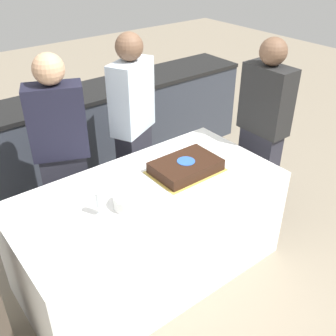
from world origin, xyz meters
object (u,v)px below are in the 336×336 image
Objects in this scene: wine_glass at (100,200)px; person_standing_back at (62,154)px; person_cutting_cake at (133,128)px; person_seated_right at (262,133)px; cake at (186,166)px; plate_stack at (131,201)px.

person_standing_back is at bearing 82.72° from wine_glass.
person_cutting_cake reaches higher than wine_glass.
wine_glass is 0.11× the size of person_seated_right.
person_seated_right is at bearing 1.92° from wine_glass.
wine_glass is at bearing -175.15° from cake.
cake is at bearing 156.55° from person_standing_back.
person_seated_right is at bearing -0.75° from cake.
wine_glass reaches higher than cake.
cake is 3.01× the size of wine_glass.
person_seated_right is at bearing 3.92° from plate_stack.
person_seated_right reaches higher than plate_stack.
wine_glass is 0.10× the size of person_cutting_cake.
wine_glass is at bearing 18.90° from person_cutting_cake.
wine_glass is 1.56m from person_seated_right.
person_standing_back is (-0.65, 0.00, -0.02)m from person_cutting_cake.
person_cutting_cake reaches higher than person_seated_right.
person_cutting_cake is (-0.00, 0.69, 0.04)m from cake.
cake is 0.69m from person_cutting_cake.
cake is 0.82m from person_seated_right.
person_cutting_cake is 1.03× the size of person_standing_back.
person_cutting_cake is at bearing -130.44° from person_seated_right.
person_cutting_cake reaches higher than plate_stack.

